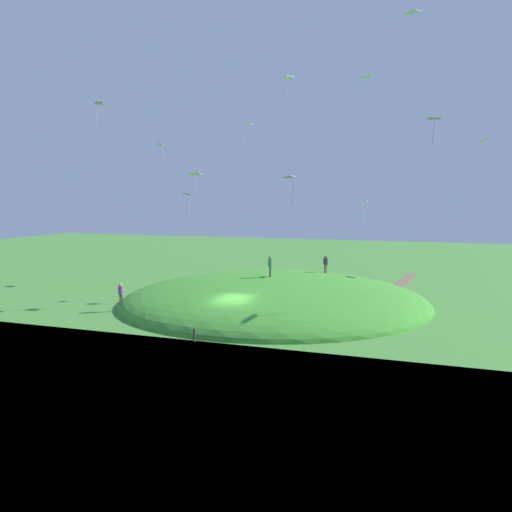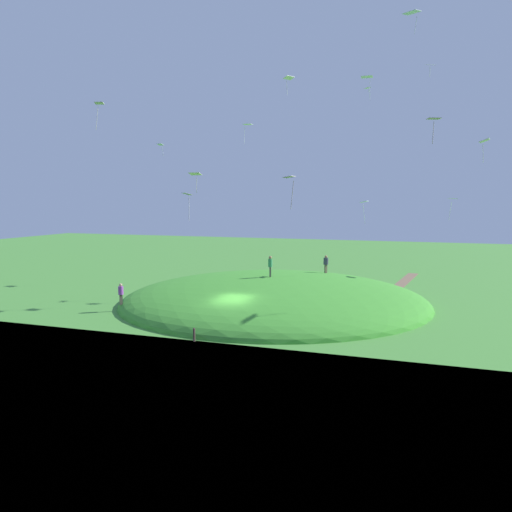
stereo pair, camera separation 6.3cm
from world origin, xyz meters
The scene contains 22 objects.
ground_plane centered at (0.00, 0.00, 0.00)m, with size 160.00×160.00×0.00m, color #458935.
grass_hill centered at (8.20, -0.60, 0.00)m, with size 26.20×26.47×4.46m, color green.
dirt_path centered at (23.31, -10.74, 0.02)m, with size 13.91×1.17×0.04m, color brown.
person_near_shore centered at (8.02, -0.32, 3.40)m, with size 0.50×0.50×1.83m.
person_watching_kites centered at (0.81, 9.90, 1.59)m, with size 0.58×0.58×1.72m.
person_walking_path centered at (14.22, -3.94, 2.95)m, with size 0.64×0.64×1.70m.
kite_0 centered at (-5.56, -13.24, 12.82)m, with size 0.68×0.78×1.30m.
kite_1 centered at (6.86, -16.70, 12.98)m, with size 1.10×0.84×1.68m.
kite_2 centered at (13.02, -7.56, 8.56)m, with size 0.99×0.74×2.08m.
kite_3 centered at (18.70, -15.18, 8.89)m, with size 1.27×0.95×2.16m.
kite_4 centered at (20.97, 1.73, 21.85)m, with size 1.32×1.22×1.84m.
kite_5 centered at (0.44, 11.12, 15.99)m, with size 0.64×0.78×2.10m.
kite_6 centered at (9.69, 11.07, 13.98)m, with size 0.59×0.72×1.12m.
kite_7 centered at (6.26, -11.47, 22.16)m, with size 1.26×1.38×1.57m.
kite_8 centered at (20.28, -12.68, 21.84)m, with size 0.96×1.08×1.29m.
kite_9 centered at (21.21, 6.55, 17.16)m, with size 0.81×1.06×2.20m.
kite_10 centered at (-4.69, 1.10, 9.07)m, with size 0.89×0.90×1.76m.
kite_11 centered at (18.58, -6.99, 19.69)m, with size 0.86×0.80×1.23m.
kite_12 centered at (-5.46, -5.68, 9.97)m, with size 0.81×0.60×1.86m.
kite_13 centered at (15.25, -7.29, 20.01)m, with size 0.77×1.07×1.36m.
kite_14 centered at (6.32, 5.87, 10.99)m, with size 0.73×1.05×1.74m.
mooring_post centered at (-5.29, 0.48, 0.43)m, with size 0.14×0.14×0.86m, color brown.
Camera 1 is at (-33.28, -13.22, 8.79)m, focal length 35.55 mm.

